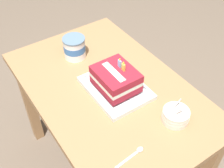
% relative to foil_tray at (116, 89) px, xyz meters
% --- Properties ---
extents(ground_plane, '(8.00, 8.00, 0.00)m').
position_rel_foil_tray_xyz_m(ground_plane, '(-0.03, -0.02, -0.74)').
color(ground_plane, '#6B5B4C').
extents(dining_table, '(1.10, 0.70, 0.74)m').
position_rel_foil_tray_xyz_m(dining_table, '(-0.03, -0.02, -0.12)').
color(dining_table, '#9E754C').
rests_on(dining_table, ground_plane).
extents(foil_tray, '(0.33, 0.25, 0.02)m').
position_rel_foil_tray_xyz_m(foil_tray, '(0.00, 0.00, 0.00)').
color(foil_tray, silver).
rests_on(foil_tray, dining_table).
extents(birthday_cake, '(0.20, 0.17, 0.15)m').
position_rel_foil_tray_xyz_m(birthday_cake, '(-0.00, 0.00, 0.07)').
color(birthday_cake, maroon).
rests_on(birthday_cake, foil_tray).
extents(bowl_stack, '(0.12, 0.12, 0.11)m').
position_rel_foil_tray_xyz_m(bowl_stack, '(0.30, 0.11, 0.02)').
color(bowl_stack, silver).
rests_on(bowl_stack, dining_table).
extents(ice_cream_tub, '(0.12, 0.12, 0.12)m').
position_rel_foil_tray_xyz_m(ice_cream_tub, '(-0.34, -0.04, 0.05)').
color(ice_cream_tub, white).
rests_on(ice_cream_tub, dining_table).
extents(serving_spoon_near_tray, '(0.03, 0.15, 0.01)m').
position_rel_foil_tray_xyz_m(serving_spoon_near_tray, '(0.34, -0.14, -0.00)').
color(serving_spoon_near_tray, silver).
rests_on(serving_spoon_near_tray, dining_table).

